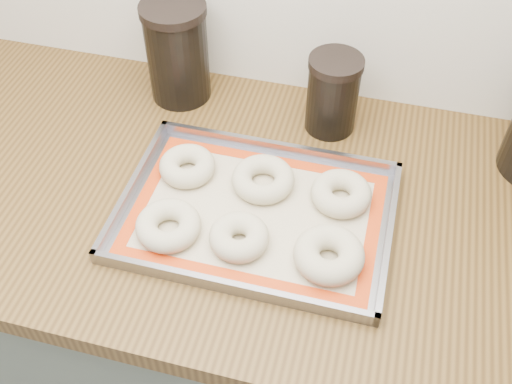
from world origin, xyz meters
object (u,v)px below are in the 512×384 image
(bagel_back_mid, at_px, (263,179))
(bagel_back_left, at_px, (187,166))
(baking_tray, at_px, (256,213))
(bagel_front_mid, at_px, (239,237))
(canister_mid, at_px, (333,94))
(bagel_front_left, at_px, (168,226))
(bagel_back_right, at_px, (341,193))
(bagel_front_right, at_px, (329,255))
(canister_left, at_px, (177,52))

(bagel_back_mid, bearing_deg, bagel_back_left, -178.69)
(baking_tray, bearing_deg, bagel_front_mid, -98.11)
(canister_mid, bearing_deg, bagel_front_left, -121.89)
(baking_tray, distance_m, bagel_front_mid, 0.07)
(bagel_back_mid, height_order, bagel_back_right, bagel_back_right)
(bagel_front_mid, relative_size, bagel_back_mid, 0.88)
(bagel_back_mid, height_order, canister_mid, canister_mid)
(bagel_back_left, distance_m, canister_mid, 0.31)
(bagel_front_mid, distance_m, bagel_front_right, 0.15)
(bagel_back_left, relative_size, canister_mid, 0.65)
(bagel_front_left, relative_size, bagel_front_mid, 1.10)
(bagel_back_right, bearing_deg, canister_mid, 105.23)
(bagel_front_right, xyz_separation_m, bagel_back_right, (-0.00, 0.14, -0.00))
(bagel_front_right, bearing_deg, bagel_back_right, 91.02)
(bagel_front_left, distance_m, bagel_front_mid, 0.12)
(bagel_back_left, relative_size, bagel_back_mid, 0.91)
(bagel_back_right, bearing_deg, bagel_front_right, -88.98)
(bagel_back_left, height_order, bagel_back_right, bagel_back_right)
(bagel_front_right, height_order, bagel_back_mid, bagel_front_right)
(bagel_back_right, distance_m, canister_left, 0.44)
(bagel_back_right, bearing_deg, bagel_back_left, -179.36)
(bagel_front_mid, height_order, canister_mid, canister_mid)
(bagel_front_left, distance_m, bagel_back_mid, 0.19)
(bagel_front_left, distance_m, canister_mid, 0.40)
(canister_left, bearing_deg, bagel_front_right, -43.67)
(bagel_back_left, distance_m, bagel_back_mid, 0.14)
(bagel_back_right, xyz_separation_m, canister_left, (-0.37, 0.22, 0.08))
(baking_tray, relative_size, bagel_back_left, 4.53)
(bagel_back_left, bearing_deg, bagel_back_right, 0.64)
(bagel_front_right, bearing_deg, baking_tray, 152.95)
(bagel_front_mid, relative_size, canister_left, 0.48)
(bagel_front_mid, height_order, bagel_back_mid, bagel_front_mid)
(bagel_front_left, height_order, bagel_front_mid, bagel_front_mid)
(baking_tray, distance_m, bagel_back_mid, 0.07)
(bagel_front_left, xyz_separation_m, bagel_back_left, (-0.02, 0.14, -0.00))
(canister_mid, bearing_deg, bagel_back_mid, -113.59)
(canister_left, bearing_deg, bagel_back_left, -67.85)
(bagel_back_mid, height_order, canister_left, canister_left)
(bagel_front_right, height_order, bagel_back_left, bagel_front_right)
(bagel_front_right, distance_m, bagel_back_mid, 0.20)
(bagel_front_left, height_order, bagel_back_right, same)
(bagel_front_mid, distance_m, bagel_back_mid, 0.14)
(baking_tray, height_order, bagel_front_right, bagel_front_right)
(canister_left, bearing_deg, bagel_back_mid, -43.49)
(bagel_back_mid, bearing_deg, canister_left, 136.51)
(bagel_front_left, xyz_separation_m, bagel_front_mid, (0.12, 0.01, 0.00))
(bagel_front_right, relative_size, canister_left, 0.55)
(bagel_front_left, xyz_separation_m, canister_mid, (0.21, 0.34, 0.06))
(canister_left, distance_m, canister_mid, 0.32)
(bagel_front_right, bearing_deg, canister_mid, 99.53)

